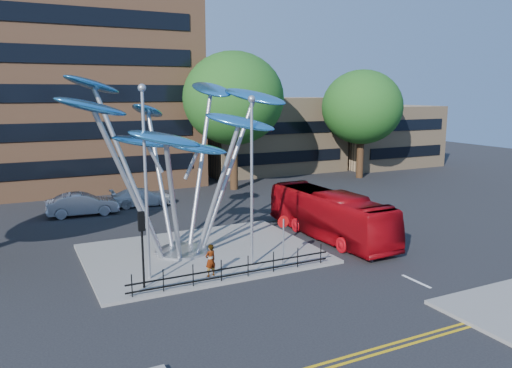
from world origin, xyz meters
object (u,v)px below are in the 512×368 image
tree_right (233,99)px  parked_car_mid (82,204)px  no_entry_sign_island (283,231)px  street_lamp_right (252,166)px  traffic_light_island (142,233)px  red_bus (329,215)px  leaf_sculpture (175,126)px  pedestrian (210,260)px  parked_car_right (142,197)px  street_lamp_left (145,166)px  tree_far (362,107)px

tree_right → parked_car_mid: size_ratio=2.49×
tree_right → no_entry_sign_island: 21.31m
street_lamp_right → traffic_light_island: 6.05m
tree_right → no_entry_sign_island: bearing=-107.1°
tree_right → red_bus: tree_right is taller
tree_right → leaf_sculpture: 18.37m
tree_right → leaf_sculpture: (-10.07, -15.32, -1.16)m
traffic_light_island → no_entry_sign_island: size_ratio=1.40×
tree_right → pedestrian: (-9.88, -19.50, -7.12)m
traffic_light_island → parked_car_mid: bearing=91.8°
no_entry_sign_island → traffic_light_island: bearing=-179.9°
traffic_light_island → pedestrian: size_ratio=2.23×
tree_right → parked_car_right: (-9.00, -2.82, -7.36)m
street_lamp_right → parked_car_mid: bearing=111.8°
leaf_sculpture → no_entry_sign_island: 7.71m
street_lamp_left → parked_car_right: (3.50, 15.68, -4.68)m
street_lamp_left → street_lamp_right: (5.00, -0.50, -0.26)m
no_entry_sign_island → parked_car_mid: no_entry_sign_island is taller
street_lamp_left → parked_car_right: street_lamp_left is taller
traffic_light_island → leaf_sculpture: bearing=55.0°
tree_right → street_lamp_left: bearing=-124.0°
parked_car_mid → pedestrian: bearing=-164.0°
tree_right → parked_car_right: bearing=-162.6°
pedestrian → street_lamp_right: bearing=177.3°
parked_car_right → tree_right: bearing=-69.6°
tree_far → parked_car_mid: (-27.50, -4.00, -6.30)m
red_bus → parked_car_mid: size_ratio=2.09×
tree_right → leaf_sculpture: size_ratio=0.95×
street_lamp_left → parked_car_right: 16.73m
leaf_sculpture → street_lamp_left: 4.28m
no_entry_sign_island → tree_right: bearing=72.9°
street_lamp_right → no_entry_sign_island: bearing=-17.9°
parked_car_right → tree_far: bearing=-80.0°
tree_far → parked_car_mid: bearing=-171.7°
tree_far → pedestrian: 31.45m
pedestrian → parked_car_right: (0.88, 16.68, -0.24)m
tree_far → no_entry_sign_island: (-20.00, -19.48, -5.29)m
leaf_sculpture → street_lamp_left: (-2.43, -3.18, -1.52)m
traffic_light_island → street_lamp_right: bearing=5.2°
no_entry_sign_island → pedestrian: no_entry_sign_island is taller
tree_far → leaf_sculpture: 28.53m
tree_right → tree_far: size_ratio=1.12×
tree_far → leaf_sculpture: size_ratio=0.85×
street_lamp_right → no_entry_sign_island: (1.50, -0.48, -3.28)m
leaf_sculpture → parked_car_right: bearing=85.1°
no_entry_sign_island → parked_car_mid: size_ratio=0.50×
no_entry_sign_island → street_lamp_right: bearing=162.1°
street_lamp_right → no_entry_sign_island: size_ratio=3.39×
tree_far → parked_car_right: 24.05m
tree_right → street_lamp_right: tree_right is taller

